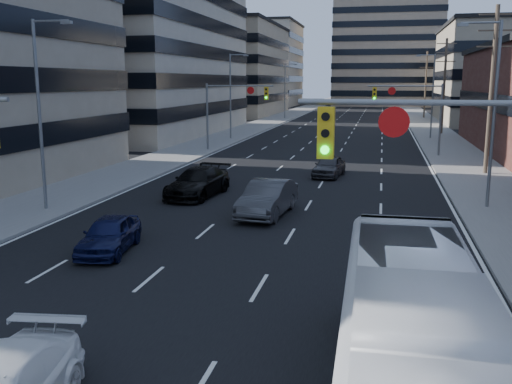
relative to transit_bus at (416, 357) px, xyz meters
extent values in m
cube|color=black|center=(-6.00, 124.65, -1.51)|extent=(18.00, 300.00, 0.02)
cube|color=slate|center=(-17.50, 124.65, -1.45)|extent=(5.00, 300.00, 0.15)
cube|color=slate|center=(5.50, 124.65, -1.45)|extent=(5.00, 300.00, 0.15)
cube|color=#ADA089|center=(-33.00, 54.65, 12.48)|extent=(26.00, 34.00, 28.00)
cube|color=gray|center=(-30.00, 94.65, 6.48)|extent=(20.00, 30.00, 16.00)
cube|color=#ADA089|center=(-34.00, 134.65, 8.48)|extent=(24.00, 24.00, 20.00)
cube|color=gray|center=(26.00, 124.65, 4.48)|extent=(22.00, 22.00, 12.00)
cylinder|color=slate|center=(0.75, 2.65, 4.28)|extent=(6.50, 0.12, 0.12)
cube|color=gold|center=(-1.90, 2.65, 3.63)|extent=(0.35, 0.28, 1.10)
cylinder|color=black|center=(-1.90, 2.49, 3.98)|extent=(0.18, 0.06, 0.18)
cylinder|color=black|center=(-1.90, 2.49, 3.63)|extent=(0.18, 0.06, 0.18)
cylinder|color=#0CE526|center=(-1.90, 2.49, 3.28)|extent=(0.18, 0.06, 0.18)
cylinder|color=white|center=(-0.50, 2.62, 3.88)|extent=(0.64, 0.06, 0.64)
cylinder|color=slate|center=(-16.00, 39.65, 1.48)|extent=(0.18, 0.18, 6.00)
cylinder|color=slate|center=(-13.00, 39.65, 4.28)|extent=(6.00, 0.12, 0.12)
cube|color=gold|center=(-10.60, 39.65, 3.63)|extent=(0.35, 0.28, 1.10)
cylinder|color=black|center=(-10.60, 39.49, 3.98)|extent=(0.18, 0.06, 0.18)
cylinder|color=black|center=(-10.60, 39.49, 3.63)|extent=(0.18, 0.06, 0.18)
cylinder|color=#0CE526|center=(-10.60, 39.49, 3.28)|extent=(0.18, 0.06, 0.18)
cylinder|color=white|center=(-12.00, 39.62, 3.88)|extent=(0.64, 0.06, 0.64)
cylinder|color=slate|center=(4.00, 39.65, 1.48)|extent=(0.18, 0.18, 6.00)
cylinder|color=slate|center=(1.00, 39.65, 4.28)|extent=(6.00, 0.12, 0.12)
cube|color=gold|center=(-1.40, 39.65, 3.63)|extent=(0.35, 0.28, 1.10)
cylinder|color=black|center=(-1.40, 39.49, 3.98)|extent=(0.18, 0.06, 0.18)
cylinder|color=black|center=(-1.40, 39.49, 3.63)|extent=(0.18, 0.06, 0.18)
cylinder|color=#0CE526|center=(-1.40, 39.49, 3.28)|extent=(0.18, 0.06, 0.18)
cylinder|color=white|center=(0.00, 39.62, 3.88)|extent=(0.64, 0.06, 0.64)
cylinder|color=#4C3D2D|center=(6.20, 30.65, 3.98)|extent=(0.28, 0.28, 11.00)
cube|color=#4C3D2D|center=(6.20, 30.65, 8.88)|extent=(2.20, 0.10, 0.10)
cube|color=#4C3D2D|center=(6.20, 30.65, 7.88)|extent=(2.20, 0.10, 0.10)
cube|color=#4C3D2D|center=(6.20, 30.65, 6.88)|extent=(2.20, 0.10, 0.10)
cylinder|color=#4C3D2D|center=(6.20, 60.65, 3.98)|extent=(0.28, 0.28, 11.00)
cube|color=#4C3D2D|center=(6.20, 60.65, 8.88)|extent=(2.20, 0.10, 0.10)
cube|color=#4C3D2D|center=(6.20, 60.65, 7.88)|extent=(2.20, 0.10, 0.10)
cube|color=#4C3D2D|center=(6.20, 60.65, 6.88)|extent=(2.20, 0.10, 0.10)
cylinder|color=#4C3D2D|center=(6.20, 90.65, 3.98)|extent=(0.28, 0.28, 11.00)
cube|color=#4C3D2D|center=(6.20, 90.65, 8.88)|extent=(2.20, 0.10, 0.10)
cube|color=#4C3D2D|center=(6.20, 90.65, 7.88)|extent=(2.20, 0.10, 0.10)
cube|color=#4C3D2D|center=(6.20, 90.65, 6.88)|extent=(2.20, 0.10, 0.10)
cylinder|color=slate|center=(-16.50, 14.65, 2.98)|extent=(0.16, 0.16, 9.00)
cylinder|color=slate|center=(-15.60, 14.65, 7.38)|extent=(1.80, 0.10, 0.10)
cube|color=slate|center=(-14.80, 14.65, 7.30)|extent=(0.50, 0.22, 0.14)
cylinder|color=slate|center=(-16.50, 49.65, 2.98)|extent=(0.16, 0.16, 9.00)
cylinder|color=slate|center=(-15.60, 49.65, 7.38)|extent=(1.80, 0.10, 0.10)
cube|color=slate|center=(-14.80, 49.65, 7.30)|extent=(0.50, 0.22, 0.14)
cylinder|color=slate|center=(-16.50, 84.65, 2.98)|extent=(0.16, 0.16, 9.00)
cylinder|color=slate|center=(-15.60, 84.65, 7.38)|extent=(1.80, 0.10, 0.10)
cube|color=slate|center=(-14.80, 84.65, 7.30)|extent=(0.50, 0.22, 0.14)
cylinder|color=slate|center=(4.50, 19.65, 2.98)|extent=(0.16, 0.16, 9.00)
cylinder|color=slate|center=(3.60, 19.65, 7.38)|extent=(1.80, 0.10, 0.10)
cube|color=slate|center=(2.80, 19.65, 7.30)|extent=(0.50, 0.22, 0.14)
cylinder|color=slate|center=(4.50, 54.65, 2.98)|extent=(0.16, 0.16, 9.00)
cylinder|color=slate|center=(3.60, 54.65, 7.38)|extent=(1.80, 0.10, 0.10)
cube|color=slate|center=(2.80, 54.65, 7.30)|extent=(0.50, 0.22, 0.14)
imported|color=white|center=(0.00, 0.00, 0.00)|extent=(2.75, 10.96, 3.04)
imported|color=#0E1239|center=(-10.39, 9.13, -0.85)|extent=(2.10, 4.12, 1.34)
imported|color=#3A3A3D|center=(-5.82, 16.10, -0.70)|extent=(2.20, 5.12, 1.64)
imported|color=black|center=(-10.41, 19.70, -0.74)|extent=(2.75, 5.58, 1.56)
imported|color=#363538|center=(-4.00, 27.82, -0.82)|extent=(2.19, 4.30, 1.40)
camera|label=1|loc=(-0.76, -9.54, 4.72)|focal=40.00mm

